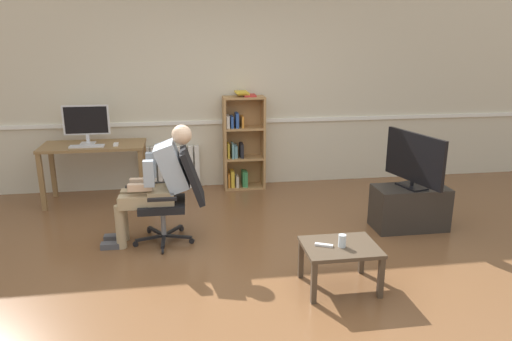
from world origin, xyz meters
name	(u,v)px	position (x,y,z in m)	size (l,w,h in m)	color
ground_plane	(254,269)	(0.00, 0.00, 0.00)	(18.00, 18.00, 0.00)	brown
back_wall	(226,90)	(0.00, 2.65, 1.35)	(12.00, 0.13, 2.70)	beige
computer_desk	(94,153)	(-1.73, 2.15, 0.65)	(1.27, 0.61, 0.76)	olive
imac_monitor	(86,121)	(-1.81, 2.23, 1.04)	(0.57, 0.14, 0.49)	silver
keyboard	(87,146)	(-1.78, 2.01, 0.77)	(0.42, 0.12, 0.02)	silver
computer_mouse	(116,144)	(-1.44, 2.03, 0.77)	(0.06, 0.10, 0.03)	white
bookshelf	(242,144)	(0.19, 2.44, 0.63)	(0.57, 0.29, 1.36)	#AD7F4C
radiator	(170,168)	(-0.81, 2.54, 0.30)	(0.83, 0.08, 0.60)	white
office_chair	(176,193)	(-0.70, 0.74, 0.53)	(0.76, 0.61, 0.99)	black
person_seated	(157,182)	(-0.88, 0.74, 0.66)	(0.96, 0.40, 1.23)	tan
tv_stand	(410,208)	(1.85, 0.70, 0.24)	(0.80, 0.40, 0.48)	#2D2823
tv_screen	(414,159)	(1.86, 0.70, 0.79)	(0.27, 0.85, 0.60)	black
coffee_table	(340,252)	(0.67, -0.43, 0.33)	(0.62, 0.49, 0.39)	#4C3D2D
drinking_glass	(342,241)	(0.68, -0.46, 0.44)	(0.06, 0.06, 0.11)	silver
spare_remote	(324,245)	(0.53, -0.42, 0.40)	(0.04, 0.15, 0.02)	white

